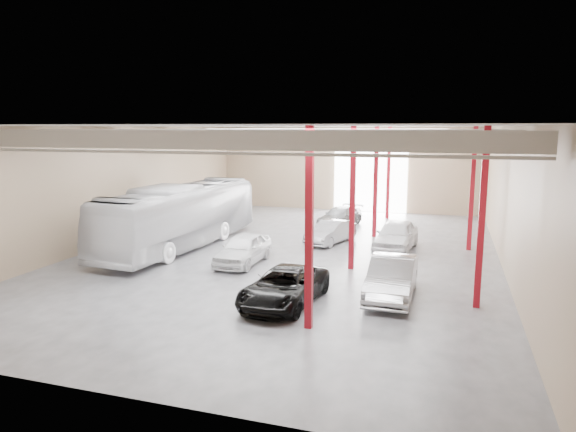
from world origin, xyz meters
The scene contains 8 objects.
depot_shell centered at (0.13, 0.48, 4.98)m, with size 22.12×32.12×7.06m.
coach_bus centered at (-6.58, -0.31, 1.85)m, with size 3.11×13.29×3.70m, color silver.
black_sedan centered at (2.23, -7.89, 0.71)m, with size 2.37×5.14×1.43m, color black.
car_row_a centered at (-1.68, -2.69, 0.77)m, with size 1.82×4.54×1.55m, color white.
car_row_b centered at (1.54, 3.31, 0.68)m, with size 1.44×4.14×1.36m, color #A2A2A6.
car_row_c centered at (0.93, 9.00, 0.66)m, with size 1.86×4.58×1.33m, color slate.
car_right_near centered at (6.21, -5.80, 0.84)m, with size 1.77×5.07×1.67m, color #AAABAF.
car_right_far centered at (5.50, 2.77, 0.85)m, with size 2.01×5.00×1.70m, color white.
Camera 1 is at (8.26, -26.48, 6.92)m, focal length 32.00 mm.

